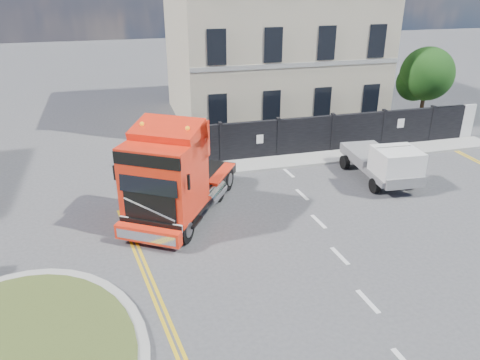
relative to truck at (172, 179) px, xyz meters
name	(u,v)px	position (x,y,z in m)	size (l,w,h in m)	color
ground	(252,262)	(2.06, -3.59, -1.73)	(120.00, 120.00, 0.00)	#424244
hoarding_fence	(324,134)	(8.61, 5.41, -0.73)	(18.80, 0.25, 2.00)	black
georgian_building	(271,26)	(8.06, 12.91, 4.04)	(12.30, 10.30, 12.80)	#B9AF93
tree	(424,76)	(16.44, 8.51, 1.32)	(3.20, 3.20, 4.80)	#382619
pavement_far	(320,158)	(8.06, 4.51, -1.67)	(20.00, 1.60, 0.12)	#979792
truck	(172,179)	(0.00, 0.00, 0.00)	(5.44, 6.72, 3.86)	black
flatbed_pickup	(389,164)	(9.60, 0.74, -0.71)	(2.11, 4.66, 1.89)	slate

